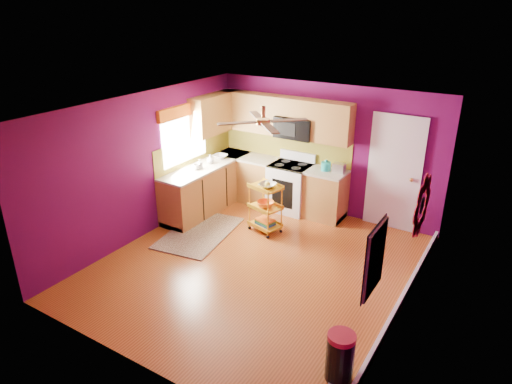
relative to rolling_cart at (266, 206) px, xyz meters
The scene contains 18 objects.
ground 1.30m from the rolling_cart, 66.45° to the right, with size 5.00×5.00×0.00m, color brown.
room_envelope 1.66m from the rolling_cart, 65.28° to the right, with size 4.54×5.04×2.52m.
lower_cabinets 1.12m from the rolling_cart, 140.46° to the left, with size 2.81×2.31×0.94m.
electric_range 1.07m from the rolling_cart, 93.72° to the left, with size 0.76×0.66×1.13m.
upper_cabinetry 1.85m from the rolling_cart, 125.45° to the left, with size 2.80×2.30×1.26m.
left_window 2.13m from the rolling_cart, behind, with size 0.08×1.35×1.08m.
panel_door 2.34m from the rolling_cart, 36.70° to the left, with size 0.95×0.11×2.15m.
right_wall_art 3.21m from the rolling_cart, 28.01° to the right, with size 0.04×2.74×1.04m.
ceiling_fan 2.06m from the rolling_cart, 61.96° to the right, with size 1.01×1.01×0.26m.
shag_rug 1.29m from the rolling_cart, 143.62° to the right, with size 1.02×1.66×0.02m, color black.
rolling_cart is the anchor object (origin of this frame).
trash_can 3.58m from the rolling_cart, 46.19° to the right, with size 0.39×0.39×0.59m.
teal_kettle 1.40m from the rolling_cart, 61.26° to the left, with size 0.18×0.18×0.21m.
toaster 1.54m from the rolling_cart, 52.39° to the left, with size 0.22×0.15×0.18m, color beige.
soap_bottle_a 1.54m from the rolling_cart, behind, with size 0.08×0.08×0.18m, color #EA3F72.
soap_bottle_b 1.56m from the rolling_cart, 167.83° to the left, with size 0.14×0.14×0.18m, color white.
counter_dish 1.69m from the rolling_cart, 155.02° to the left, with size 0.28×0.28×0.07m, color white.
counter_cup 1.53m from the rolling_cart, behind, with size 0.14×0.14×0.11m, color white.
Camera 1 is at (3.26, -5.25, 3.86)m, focal length 32.00 mm.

